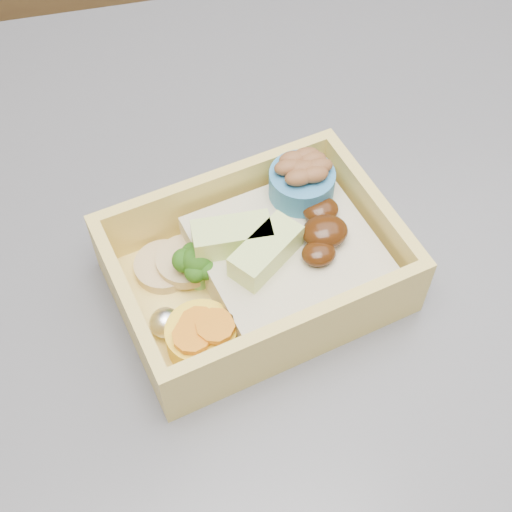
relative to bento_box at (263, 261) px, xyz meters
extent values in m
cube|color=#ECCC61|center=(-0.01, 0.00, -0.02)|extent=(0.19, 0.16, 0.01)
cube|color=#ECCC61|center=(-0.02, 0.05, 0.01)|extent=(0.17, 0.05, 0.04)
cube|color=#ECCC61|center=(0.01, -0.06, 0.01)|extent=(0.17, 0.05, 0.04)
cube|color=#ECCC61|center=(0.07, 0.01, 0.01)|extent=(0.03, 0.11, 0.04)
cube|color=#ECCC61|center=(-0.08, -0.02, 0.01)|extent=(0.03, 0.11, 0.04)
cube|color=tan|center=(0.02, 0.00, 0.00)|extent=(0.12, 0.12, 0.03)
ellipsoid|color=#361908|center=(0.04, 0.00, 0.02)|extent=(0.03, 0.03, 0.02)
ellipsoid|color=#361908|center=(0.04, 0.02, 0.02)|extent=(0.03, 0.02, 0.01)
ellipsoid|color=#361908|center=(0.03, -0.01, 0.02)|extent=(0.02, 0.02, 0.01)
cube|color=#CDE979|center=(0.00, -0.01, 0.02)|extent=(0.05, 0.05, 0.02)
cube|color=#CDE979|center=(-0.02, 0.01, 0.02)|extent=(0.05, 0.02, 0.02)
cylinder|color=#6FB25F|center=(-0.04, 0.00, -0.01)|extent=(0.01, 0.01, 0.02)
sphere|color=#275A14|center=(-0.04, 0.00, 0.01)|extent=(0.02, 0.02, 0.02)
sphere|color=#275A14|center=(-0.03, 0.01, 0.01)|extent=(0.02, 0.02, 0.02)
sphere|color=#275A14|center=(-0.05, 0.01, 0.01)|extent=(0.02, 0.02, 0.02)
sphere|color=#275A14|center=(-0.04, 0.00, 0.01)|extent=(0.01, 0.01, 0.01)
sphere|color=#275A14|center=(-0.04, 0.00, 0.01)|extent=(0.01, 0.01, 0.01)
sphere|color=#275A14|center=(-0.04, 0.01, 0.01)|extent=(0.01, 0.01, 0.01)
cylinder|color=yellow|center=(-0.05, -0.04, -0.01)|extent=(0.04, 0.04, 0.02)
cylinder|color=orange|center=(-0.05, -0.04, 0.01)|extent=(0.02, 0.02, 0.00)
cylinder|color=orange|center=(-0.05, -0.05, 0.01)|extent=(0.02, 0.02, 0.00)
cylinder|color=orange|center=(-0.04, -0.04, 0.01)|extent=(0.02, 0.02, 0.00)
cylinder|color=tan|center=(-0.06, 0.02, -0.01)|extent=(0.04, 0.04, 0.01)
cylinder|color=tan|center=(-0.05, 0.01, -0.01)|extent=(0.04, 0.04, 0.01)
ellipsoid|color=silver|center=(-0.03, 0.03, -0.01)|extent=(0.02, 0.02, 0.02)
ellipsoid|color=silver|center=(-0.07, -0.03, -0.01)|extent=(0.02, 0.02, 0.02)
cylinder|color=teal|center=(0.03, 0.04, 0.02)|extent=(0.04, 0.04, 0.02)
ellipsoid|color=brown|center=(0.03, 0.04, 0.04)|extent=(0.02, 0.02, 0.01)
ellipsoid|color=brown|center=(0.04, 0.04, 0.04)|extent=(0.02, 0.02, 0.01)
ellipsoid|color=brown|center=(0.03, 0.04, 0.04)|extent=(0.02, 0.02, 0.01)
ellipsoid|color=brown|center=(0.04, 0.03, 0.04)|extent=(0.02, 0.02, 0.01)
ellipsoid|color=brown|center=(0.03, 0.03, 0.04)|extent=(0.02, 0.02, 0.01)
ellipsoid|color=brown|center=(0.04, 0.04, 0.04)|extent=(0.02, 0.02, 0.01)
ellipsoid|color=brown|center=(0.03, 0.05, 0.04)|extent=(0.02, 0.02, 0.01)
ellipsoid|color=brown|center=(0.04, 0.05, 0.04)|extent=(0.02, 0.02, 0.01)
camera|label=1|loc=(-0.06, -0.25, 0.36)|focal=50.00mm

